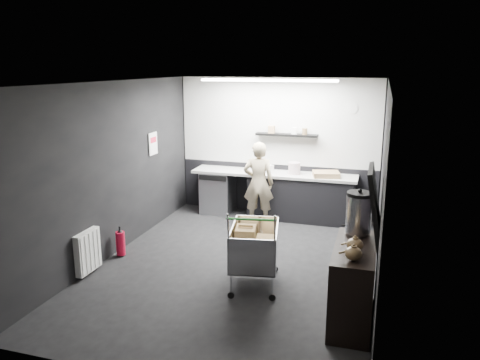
% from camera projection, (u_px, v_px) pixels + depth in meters
% --- Properties ---
extents(floor, '(5.50, 5.50, 0.00)m').
position_uv_depth(floor, '(237.00, 266.00, 7.02)').
color(floor, black).
rests_on(floor, ground).
extents(ceiling, '(5.50, 5.50, 0.00)m').
position_uv_depth(ceiling, '(236.00, 82.00, 6.37)').
color(ceiling, silver).
rests_on(ceiling, wall_back).
extents(wall_back, '(5.50, 0.00, 5.50)m').
position_uv_depth(wall_back, '(278.00, 147.00, 9.25)').
color(wall_back, black).
rests_on(wall_back, floor).
extents(wall_front, '(5.50, 0.00, 5.50)m').
position_uv_depth(wall_front, '(144.00, 248.00, 4.14)').
color(wall_front, black).
rests_on(wall_front, floor).
extents(wall_left, '(0.00, 5.50, 5.50)m').
position_uv_depth(wall_left, '(114.00, 170.00, 7.26)').
color(wall_left, black).
rests_on(wall_left, floor).
extents(wall_right, '(0.00, 5.50, 5.50)m').
position_uv_depth(wall_right, '(382.00, 189.00, 6.13)').
color(wall_right, black).
rests_on(wall_right, floor).
extents(kitchen_wall_panel, '(3.95, 0.02, 1.70)m').
position_uv_depth(kitchen_wall_panel, '(278.00, 122.00, 9.11)').
color(kitchen_wall_panel, silver).
rests_on(kitchen_wall_panel, wall_back).
extents(dado_panel, '(3.95, 0.02, 1.00)m').
position_uv_depth(dado_panel, '(277.00, 189.00, 9.44)').
color(dado_panel, black).
rests_on(dado_panel, wall_back).
extents(floating_shelf, '(1.20, 0.22, 0.04)m').
position_uv_depth(floating_shelf, '(287.00, 135.00, 9.01)').
color(floating_shelf, black).
rests_on(floating_shelf, wall_back).
extents(wall_clock, '(0.20, 0.03, 0.20)m').
position_uv_depth(wall_clock, '(352.00, 108.00, 8.64)').
color(wall_clock, silver).
rests_on(wall_clock, wall_back).
extents(poster, '(0.02, 0.30, 0.40)m').
position_uv_depth(poster, '(153.00, 144.00, 8.41)').
color(poster, white).
rests_on(poster, wall_left).
extents(poster_red_band, '(0.02, 0.22, 0.10)m').
position_uv_depth(poster_red_band, '(153.00, 140.00, 8.40)').
color(poster_red_band, red).
rests_on(poster_red_band, poster).
extents(radiator, '(0.10, 0.50, 0.60)m').
position_uv_depth(radiator, '(88.00, 252.00, 6.65)').
color(radiator, silver).
rests_on(radiator, wall_left).
extents(ceiling_strip, '(2.40, 0.20, 0.04)m').
position_uv_depth(ceiling_strip, '(268.00, 80.00, 8.10)').
color(ceiling_strip, white).
rests_on(ceiling_strip, ceiling).
extents(prep_counter, '(3.20, 0.61, 0.90)m').
position_uv_depth(prep_counter, '(280.00, 195.00, 9.12)').
color(prep_counter, black).
rests_on(prep_counter, floor).
extents(person, '(0.62, 0.45, 1.57)m').
position_uv_depth(person, '(258.00, 183.00, 8.71)').
color(person, beige).
rests_on(person, floor).
extents(shopping_cart, '(0.78, 1.12, 1.13)m').
position_uv_depth(shopping_cart, '(254.00, 247.00, 6.30)').
color(shopping_cart, silver).
rests_on(shopping_cart, floor).
extents(sideboard, '(0.53, 1.23, 1.84)m').
position_uv_depth(sideboard, '(355.00, 273.00, 5.42)').
color(sideboard, black).
rests_on(sideboard, floor).
extents(fire_extinguisher, '(0.14, 0.14, 0.46)m').
position_uv_depth(fire_extinguisher, '(121.00, 242.00, 7.32)').
color(fire_extinguisher, '#AE0B26').
rests_on(fire_extinguisher, floor).
extents(cardboard_box, '(0.55, 0.47, 0.10)m').
position_uv_depth(cardboard_box, '(326.00, 174.00, 8.71)').
color(cardboard_box, '#A17E55').
rests_on(cardboard_box, prep_counter).
extents(pink_tub, '(0.22, 0.22, 0.22)m').
position_uv_depth(pink_tub, '(294.00, 168.00, 8.91)').
color(pink_tub, beige).
rests_on(pink_tub, prep_counter).
extents(white_container, '(0.22, 0.20, 0.16)m').
position_uv_depth(white_container, '(268.00, 169.00, 9.02)').
color(white_container, silver).
rests_on(white_container, prep_counter).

